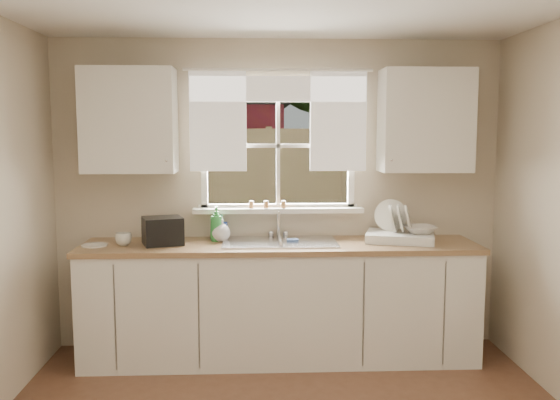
{
  "coord_description": "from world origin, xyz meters",
  "views": [
    {
      "loc": [
        -0.19,
        -2.8,
        1.77
      ],
      "look_at": [
        0.0,
        1.65,
        1.25
      ],
      "focal_mm": 38.0,
      "sensor_mm": 36.0,
      "label": 1
    }
  ],
  "objects_px": {
    "soap_bottle_a": "(217,224)",
    "black_appliance": "(163,231)",
    "cup": "(123,239)",
    "dish_rack": "(400,233)"
  },
  "relations": [
    {
      "from": "soap_bottle_a",
      "to": "black_appliance",
      "type": "xyz_separation_m",
      "value": [
        -0.4,
        -0.12,
        -0.03
      ]
    },
    {
      "from": "cup",
      "to": "black_appliance",
      "type": "distance_m",
      "value": 0.3
    },
    {
      "from": "dish_rack",
      "to": "soap_bottle_a",
      "type": "distance_m",
      "value": 1.44
    },
    {
      "from": "dish_rack",
      "to": "cup",
      "type": "relative_size",
      "value": 4.88
    },
    {
      "from": "dish_rack",
      "to": "soap_bottle_a",
      "type": "height_order",
      "value": "dish_rack"
    },
    {
      "from": "soap_bottle_a",
      "to": "cup",
      "type": "relative_size",
      "value": 2.24
    },
    {
      "from": "dish_rack",
      "to": "black_appliance",
      "type": "relative_size",
      "value": 2.11
    },
    {
      "from": "black_appliance",
      "to": "cup",
      "type": "bearing_deg",
      "value": 168.84
    },
    {
      "from": "cup",
      "to": "dish_rack",
      "type": "bearing_deg",
      "value": -17.33
    },
    {
      "from": "soap_bottle_a",
      "to": "cup",
      "type": "xyz_separation_m",
      "value": [
        -0.69,
        -0.15,
        -0.09
      ]
    }
  ]
}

